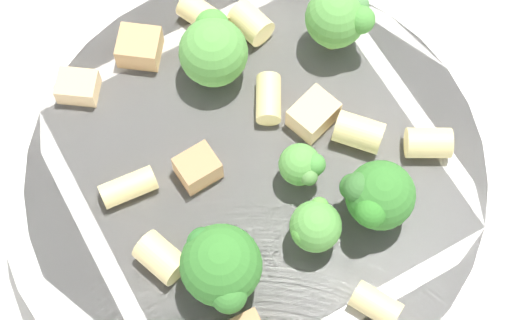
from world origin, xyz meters
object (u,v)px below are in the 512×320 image
at_px(broccoli_floret_0, 315,226).
at_px(chicken_chunk_2, 78,87).
at_px(chicken_chunk_4, 139,47).
at_px(rigatoni_6, 269,99).
at_px(rigatoni_4, 359,132).
at_px(broccoli_floret_2, 377,196).
at_px(broccoli_floret_4, 339,18).
at_px(broccoli_floret_5, 302,166).
at_px(rigatoni_7, 251,23).
at_px(rigatoni_2, 128,187).
at_px(chicken_chunk_1, 313,114).
at_px(broccoli_floret_1, 214,50).
at_px(chicken_chunk_3, 197,163).
at_px(rigatoni_3, 430,151).
at_px(rigatoni_1, 376,305).
at_px(rigatoni_5, 161,258).
at_px(broccoli_floret_3, 221,266).
at_px(pasta_bowl, 256,178).
at_px(rigatoni_0, 203,16).

bearing_deg(broccoli_floret_0, chicken_chunk_2, 139.37).
bearing_deg(chicken_chunk_4, rigatoni_6, -30.70).
bearing_deg(rigatoni_4, broccoli_floret_2, -89.79).
relative_size(broccoli_floret_4, chicken_chunk_2, 1.93).
relative_size(broccoli_floret_5, rigatoni_7, 1.31).
height_order(rigatoni_2, chicken_chunk_1, chicken_chunk_1).
distance_m(broccoli_floret_1, chicken_chunk_4, 0.05).
distance_m(broccoli_floret_5, chicken_chunk_1, 0.04).
height_order(rigatoni_4, chicken_chunk_3, rigatoni_4).
xyz_separation_m(broccoli_floret_5, rigatoni_2, (-0.09, 0.00, -0.01)).
height_order(broccoli_floret_5, chicken_chunk_1, broccoli_floret_5).
xyz_separation_m(rigatoni_2, rigatoni_3, (0.16, 0.00, 0.00)).
relative_size(broccoli_floret_2, rigatoni_4, 1.62).
height_order(rigatoni_1, chicken_chunk_3, chicken_chunk_3).
height_order(broccoli_floret_4, rigatoni_6, broccoli_floret_4).
distance_m(rigatoni_2, chicken_chunk_1, 0.11).
relative_size(broccoli_floret_5, chicken_chunk_2, 1.32).
xyz_separation_m(broccoli_floret_0, rigatoni_5, (-0.08, -0.00, -0.01)).
bearing_deg(broccoli_floret_3, chicken_chunk_2, 120.15).
bearing_deg(chicken_chunk_3, rigatoni_5, -114.60).
height_order(rigatoni_6, rigatoni_7, rigatoni_7).
distance_m(rigatoni_5, chicken_chunk_4, 0.12).
height_order(rigatoni_5, chicken_chunk_3, rigatoni_5).
xyz_separation_m(broccoli_floret_1, broccoli_floret_3, (-0.01, -0.12, 0.00)).
height_order(pasta_bowl, rigatoni_6, rigatoni_6).
bearing_deg(rigatoni_0, rigatoni_7, -17.44).
xyz_separation_m(rigatoni_5, rigatoni_7, (0.06, 0.13, -0.00)).
height_order(chicken_chunk_1, chicken_chunk_2, chicken_chunk_1).
relative_size(pasta_bowl, rigatoni_2, 9.45).
bearing_deg(broccoli_floret_0, rigatoni_7, 97.72).
bearing_deg(broccoli_floret_4, broccoli_floret_0, -104.37).
xyz_separation_m(rigatoni_1, rigatoni_7, (-0.04, 0.17, 0.00)).
xyz_separation_m(broccoli_floret_2, chicken_chunk_3, (-0.09, 0.03, -0.02)).
distance_m(rigatoni_1, chicken_chunk_2, 0.20).
bearing_deg(broccoli_floret_1, chicken_chunk_2, -176.29).
relative_size(rigatoni_2, chicken_chunk_2, 1.34).
distance_m(broccoli_floret_1, rigatoni_2, 0.09).
height_order(rigatoni_4, rigatoni_5, same).
bearing_deg(broccoli_floret_4, chicken_chunk_2, -174.08).
bearing_deg(broccoli_floret_1, chicken_chunk_4, 159.51).
relative_size(broccoli_floret_0, broccoli_floret_1, 0.78).
bearing_deg(rigatoni_7, chicken_chunk_2, -164.07).
bearing_deg(rigatoni_6, broccoli_floret_3, -110.00).
distance_m(rigatoni_5, rigatoni_7, 0.14).
relative_size(broccoli_floret_2, chicken_chunk_4, 1.77).
relative_size(broccoli_floret_2, rigatoni_3, 1.73).
bearing_deg(rigatoni_7, broccoli_floret_0, -82.28).
height_order(rigatoni_0, rigatoni_7, rigatoni_7).
distance_m(broccoli_floret_0, broccoli_floret_4, 0.12).
xyz_separation_m(rigatoni_2, chicken_chunk_4, (0.01, 0.08, 0.00)).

